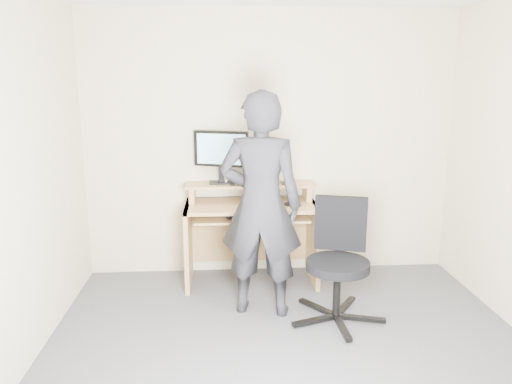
{
  "coord_description": "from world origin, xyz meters",
  "views": [
    {
      "loc": [
        -0.46,
        -2.95,
        1.86
      ],
      "look_at": [
        -0.18,
        1.05,
        0.95
      ],
      "focal_mm": 35.0,
      "sensor_mm": 36.0,
      "label": 1
    }
  ],
  "objects": [
    {
      "name": "ground",
      "position": [
        0.0,
        0.0,
        0.0
      ],
      "size": [
        3.5,
        3.5,
        0.0
      ],
      "primitive_type": "plane",
      "color": "#545459",
      "rests_on": "ground"
    },
    {
      "name": "travel_mug",
      "position": [
        -0.08,
        1.58,
        1.0
      ],
      "size": [
        0.09,
        0.09,
        0.19
      ],
      "primitive_type": "cylinder",
      "rotation": [
        0.0,
        0.0,
        -0.08
      ],
      "color": "#BCBCC1",
      "rests_on": "desk"
    },
    {
      "name": "monitor",
      "position": [
        -0.47,
        1.61,
        1.2
      ],
      "size": [
        0.5,
        0.2,
        0.49
      ],
      "rotation": [
        0.0,
        0.0,
        -0.32
      ],
      "color": "black",
      "rests_on": "desk"
    },
    {
      "name": "desk",
      "position": [
        -0.2,
        1.53,
        0.55
      ],
      "size": [
        1.2,
        0.6,
        0.91
      ],
      "color": "tan",
      "rests_on": "ground"
    },
    {
      "name": "back_wall",
      "position": [
        0.0,
        1.75,
        1.25
      ],
      "size": [
        3.5,
        0.02,
        2.5
      ],
      "primitive_type": "cube",
      "color": "beige",
      "rests_on": "ground"
    },
    {
      "name": "keyboard",
      "position": [
        -0.19,
        1.36,
        0.67
      ],
      "size": [
        0.47,
        0.21,
        0.03
      ],
      "primitive_type": "cube",
      "rotation": [
        0.0,
        0.0,
        -0.06
      ],
      "color": "black",
      "rests_on": "desk"
    },
    {
      "name": "mouse",
      "position": [
        0.14,
        1.35,
        0.77
      ],
      "size": [
        0.1,
        0.07,
        0.04
      ],
      "primitive_type": "ellipsoid",
      "rotation": [
        0.0,
        0.0,
        0.02
      ],
      "color": "black",
      "rests_on": "desk"
    },
    {
      "name": "headphones",
      "position": [
        -0.35,
        1.63,
        0.92
      ],
      "size": [
        0.2,
        0.2,
        0.06
      ],
      "primitive_type": "torus",
      "rotation": [
        0.26,
        0.0,
        0.33
      ],
      "color": "silver",
      "rests_on": "desk"
    },
    {
      "name": "charger",
      "position": [
        -0.36,
        1.51,
        0.93
      ],
      "size": [
        0.05,
        0.05,
        0.03
      ],
      "primitive_type": "cube",
      "rotation": [
        0.0,
        0.0,
        -0.16
      ],
      "color": "black",
      "rests_on": "desk"
    },
    {
      "name": "person",
      "position": [
        -0.16,
        0.82,
        0.9
      ],
      "size": [
        0.73,
        0.56,
        1.79
      ],
      "primitive_type": "imported",
      "rotation": [
        0.0,
        0.0,
        2.93
      ],
      "color": "black",
      "rests_on": "ground"
    },
    {
      "name": "office_chair",
      "position": [
        0.44,
        0.68,
        0.51
      ],
      "size": [
        0.74,
        0.71,
        0.93
      ],
      "rotation": [
        0.0,
        0.0,
        -0.29
      ],
      "color": "black",
      "rests_on": "ground"
    },
    {
      "name": "external_drive",
      "position": [
        -0.22,
        1.64,
        1.01
      ],
      "size": [
        0.08,
        0.13,
        0.2
      ],
      "primitive_type": "cube",
      "rotation": [
        0.0,
        0.0,
        0.04
      ],
      "color": "black",
      "rests_on": "desk"
    },
    {
      "name": "smartphone",
      "position": [
        0.12,
        1.56,
        0.92
      ],
      "size": [
        0.08,
        0.13,
        0.01
      ],
      "primitive_type": "cube",
      "rotation": [
        0.0,
        0.0,
        0.06
      ],
      "color": "black",
      "rests_on": "desk"
    }
  ]
}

